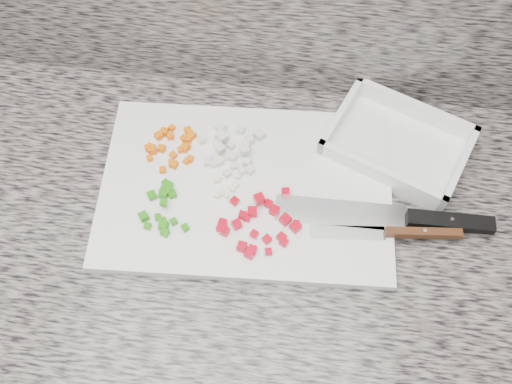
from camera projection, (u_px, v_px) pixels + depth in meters
The scene contains 11 objects.
cabinet at pixel (204, 297), 1.39m from camera, with size 3.92×0.62×0.86m, color silver.
countertop at pixel (183, 217), 1.00m from camera, with size 3.96×0.64×0.04m, color slate.
cutting_board at pixel (246, 188), 0.99m from camera, with size 0.50×0.34×0.02m, color white.
carrot_pile at pixel (171, 146), 1.02m from camera, with size 0.09×0.10×0.01m.
onion_pile at pixel (231, 148), 1.01m from camera, with size 0.12×0.11×0.03m.
green_pepper_pile at pixel (163, 206), 0.96m from camera, with size 0.09×0.11×0.02m.
red_pepper_pile at pixel (258, 223), 0.94m from camera, with size 0.14×0.14×0.03m.
garlic_pile at pixel (228, 186), 0.98m from camera, with size 0.05×0.06×0.01m.
chef_knife at pixel (412, 219), 0.95m from camera, with size 0.36×0.05×0.02m.
paring_knife at pixel (404, 233), 0.94m from camera, with size 0.25×0.04×0.02m.
tray at pixel (397, 145), 1.03m from camera, with size 0.29×0.25×0.05m.
Camera 1 is at (0.18, 1.02, 1.78)m, focal length 40.00 mm.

